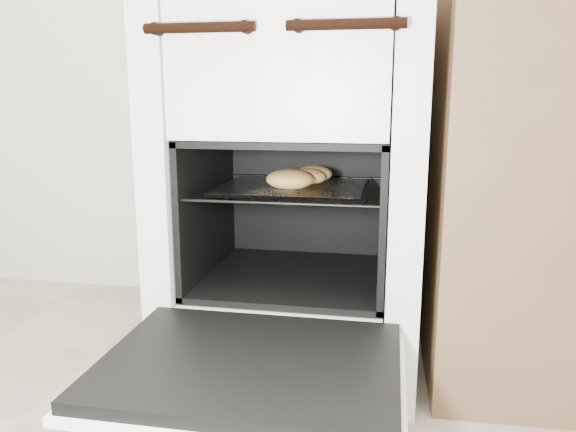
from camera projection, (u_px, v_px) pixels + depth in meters
name	position (u px, v px, depth m)	size (l,w,h in m)	color
stove	(299.00, 185.00, 1.47)	(0.62, 0.69, 0.95)	white
oven_door	(251.00, 368.00, 1.03)	(0.56, 0.43, 0.04)	black
oven_rack	(294.00, 188.00, 1.41)	(0.45, 0.43, 0.01)	black
foil_sheet	(293.00, 187.00, 1.39)	(0.35, 0.31, 0.01)	silver
baked_rolls	(302.00, 177.00, 1.38)	(0.17, 0.25, 0.05)	tan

